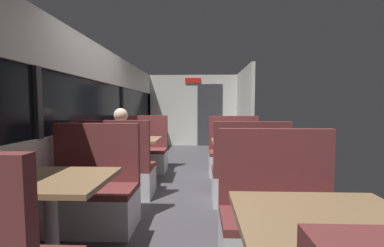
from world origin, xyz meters
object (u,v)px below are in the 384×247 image
object	(u,v)px
bench_mid_window_facing_entry	(143,155)
seated_passenger	(121,158)
dining_table_front_aisle	(326,236)
bench_near_window_facing_entry	(91,197)
bench_mid_window_facing_end	(119,174)
dining_table_rear_aisle	(241,147)
dining_table_near_window	(50,191)
dining_table_mid_window	(133,144)
bench_front_aisle_facing_entry	(280,228)
bench_rear_aisle_facing_end	(249,179)
bench_rear_aisle_facing_entry	(234,157)

from	to	relation	value
bench_mid_window_facing_entry	seated_passenger	bearing A→B (deg)	-90.00
dining_table_front_aisle	seated_passenger	xyz separation A→B (m)	(-1.79, 2.28, -0.10)
bench_near_window_facing_entry	dining_table_front_aisle	world-z (taller)	bench_near_window_facing_entry
bench_mid_window_facing_end	dining_table_rear_aisle	bearing A→B (deg)	15.59
dining_table_near_window	bench_mid_window_facing_end	xyz separation A→B (m)	(0.00, 1.60, -0.31)
dining_table_mid_window	bench_mid_window_facing_entry	world-z (taller)	bench_mid_window_facing_entry
bench_front_aisle_facing_entry	seated_passenger	size ratio (longest dim) A/B	0.87
dining_table_near_window	seated_passenger	size ratio (longest dim) A/B	0.71
bench_mid_window_facing_end	bench_mid_window_facing_entry	distance (m)	1.40
dining_table_front_aisle	bench_rear_aisle_facing_end	distance (m)	2.03
dining_table_mid_window	bench_mid_window_facing_entry	size ratio (longest dim) A/B	0.82
bench_front_aisle_facing_entry	bench_rear_aisle_facing_entry	xyz separation A→B (m)	(0.00, 2.70, 0.00)
bench_rear_aisle_facing_end	seated_passenger	bearing A→B (deg)	171.35
dining_table_front_aisle	bench_front_aisle_facing_entry	world-z (taller)	bench_front_aisle_facing_entry
dining_table_rear_aisle	bench_rear_aisle_facing_end	distance (m)	0.77
dining_table_mid_window	bench_rear_aisle_facing_end	size ratio (longest dim) A/B	0.82
bench_mid_window_facing_entry	bench_rear_aisle_facing_entry	xyz separation A→B (m)	(1.79, -0.20, 0.00)
dining_table_front_aisle	dining_table_rear_aisle	size ratio (longest dim) A/B	1.00
bench_front_aisle_facing_entry	seated_passenger	xyz separation A→B (m)	(-1.79, 1.58, 0.21)
dining_table_near_window	bench_near_window_facing_entry	world-z (taller)	bench_near_window_facing_entry
bench_near_window_facing_entry	bench_rear_aisle_facing_entry	xyz separation A→B (m)	(1.79, 2.10, 0.00)
dining_table_rear_aisle	bench_rear_aisle_facing_end	xyz separation A→B (m)	(0.00, -0.70, -0.31)
bench_near_window_facing_entry	dining_table_near_window	bearing A→B (deg)	-90.00
bench_mid_window_facing_end	dining_table_mid_window	bearing A→B (deg)	90.00
bench_front_aisle_facing_entry	bench_rear_aisle_facing_entry	world-z (taller)	same
bench_mid_window_facing_end	bench_rear_aisle_facing_entry	world-z (taller)	same
dining_table_near_window	bench_near_window_facing_entry	bearing A→B (deg)	90.00
bench_mid_window_facing_end	dining_table_near_window	bearing A→B (deg)	-90.00
dining_table_rear_aisle	bench_front_aisle_facing_entry	bearing A→B (deg)	-90.00
dining_table_rear_aisle	dining_table_near_window	bearing A→B (deg)	-130.39
dining_table_front_aisle	bench_rear_aisle_facing_entry	size ratio (longest dim) A/B	0.82
dining_table_rear_aisle	bench_near_window_facing_entry	bearing A→B (deg)	-141.88
bench_rear_aisle_facing_entry	dining_table_near_window	bearing A→B (deg)	-122.56
bench_near_window_facing_entry	dining_table_mid_window	bearing A→B (deg)	90.00
bench_front_aisle_facing_entry	bench_rear_aisle_facing_entry	distance (m)	2.70
bench_rear_aisle_facing_entry	dining_table_front_aisle	bearing A→B (deg)	-90.00
dining_table_near_window	dining_table_mid_window	size ratio (longest dim) A/B	1.00
bench_near_window_facing_entry	bench_rear_aisle_facing_entry	world-z (taller)	same
seated_passenger	dining_table_mid_window	bearing A→B (deg)	90.00
bench_mid_window_facing_end	dining_table_rear_aisle	xyz separation A→B (m)	(1.79, 0.50, 0.31)
dining_table_rear_aisle	seated_passenger	world-z (taller)	seated_passenger
bench_near_window_facing_entry	bench_rear_aisle_facing_entry	size ratio (longest dim) A/B	1.00
bench_near_window_facing_entry	bench_mid_window_facing_entry	size ratio (longest dim) A/B	1.00
dining_table_front_aisle	bench_mid_window_facing_entry	bearing A→B (deg)	116.42
bench_rear_aisle_facing_end	bench_mid_window_facing_entry	bearing A→B (deg)	138.23
seated_passenger	dining_table_front_aisle	bearing A→B (deg)	-51.82
dining_table_mid_window	bench_rear_aisle_facing_end	distance (m)	2.03
dining_table_rear_aisle	bench_rear_aisle_facing_entry	distance (m)	0.77
dining_table_near_window	bench_rear_aisle_facing_end	distance (m)	2.30
bench_near_window_facing_entry	seated_passenger	size ratio (longest dim) A/B	0.87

